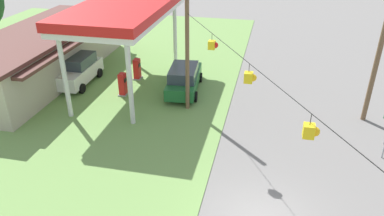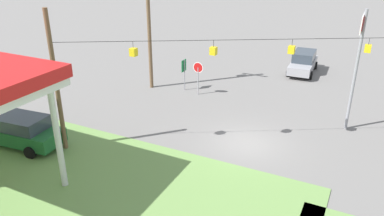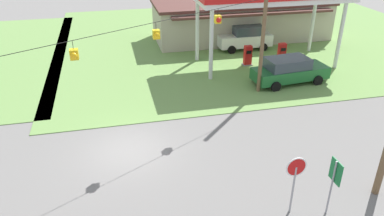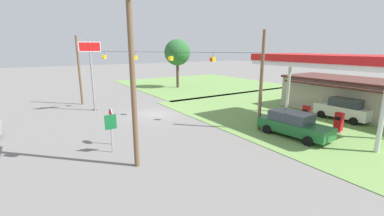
# 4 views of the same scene
# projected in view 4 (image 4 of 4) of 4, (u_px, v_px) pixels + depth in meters

# --- Properties ---
(ground_plane) EXTENTS (160.00, 160.00, 0.00)m
(ground_plane) POSITION_uv_depth(u_px,v_px,m) (154.00, 114.00, 24.87)
(ground_plane) COLOR slate
(grass_verge_opposite_corner) EXTENTS (24.00, 24.00, 0.04)m
(grass_verge_opposite_corner) POSITION_uv_depth(u_px,v_px,m) (199.00, 83.00, 46.37)
(grass_verge_opposite_corner) COLOR #6B934C
(grass_verge_opposite_corner) RESTS_ON ground
(gas_station_canopy) EXTENTS (11.04, 5.33, 5.81)m
(gas_station_canopy) POSITION_uv_depth(u_px,v_px,m) (328.00, 62.00, 19.60)
(gas_station_canopy) COLOR silver
(gas_station_canopy) RESTS_ON ground
(gas_station_store) EXTENTS (15.82, 6.31, 3.41)m
(gas_station_store) POSITION_uv_depth(u_px,v_px,m) (371.00, 99.00, 23.59)
(gas_station_store) COLOR #B2A893
(gas_station_store) RESTS_ON ground
(fuel_pump_near) EXTENTS (0.71, 0.56, 1.54)m
(fuel_pump_near) POSITION_uv_depth(u_px,v_px,m) (306.00, 115.00, 21.77)
(fuel_pump_near) COLOR gray
(fuel_pump_near) RESTS_ON ground
(fuel_pump_far) EXTENTS (0.71, 0.56, 1.54)m
(fuel_pump_far) POSITION_uv_depth(u_px,v_px,m) (339.00, 123.00, 19.50)
(fuel_pump_far) COLOR gray
(fuel_pump_far) RESTS_ON ground
(car_at_pumps_front) EXTENTS (5.28, 2.47, 1.81)m
(car_at_pumps_front) POSITION_uv_depth(u_px,v_px,m) (293.00, 124.00, 18.49)
(car_at_pumps_front) COLOR #1E602D
(car_at_pumps_front) RESTS_ON ground
(car_at_pumps_rear) EXTENTS (4.53, 2.16, 2.01)m
(car_at_pumps_rear) POSITION_uv_depth(u_px,v_px,m) (344.00, 109.00, 22.74)
(car_at_pumps_rear) COLOR white
(car_at_pumps_rear) RESTS_ON ground
(stop_sign_roadside) EXTENTS (0.80, 0.08, 2.50)m
(stop_sign_roadside) POSITION_uv_depth(u_px,v_px,m) (111.00, 118.00, 16.77)
(stop_sign_roadside) COLOR #99999E
(stop_sign_roadside) RESTS_ON ground
(stop_sign_overhead) EXTENTS (0.22, 2.07, 7.18)m
(stop_sign_overhead) POSITION_uv_depth(u_px,v_px,m) (91.00, 61.00, 25.29)
(stop_sign_overhead) COLOR gray
(stop_sign_overhead) RESTS_ON ground
(route_sign) EXTENTS (0.10, 0.70, 2.40)m
(route_sign) POSITION_uv_depth(u_px,v_px,m) (111.00, 126.00, 15.47)
(route_sign) COLOR gray
(route_sign) RESTS_ON ground
(utility_pole_main) EXTENTS (2.20, 0.44, 10.85)m
(utility_pole_main) POSITION_uv_depth(u_px,v_px,m) (132.00, 53.00, 12.65)
(utility_pole_main) COLOR brown
(utility_pole_main) RESTS_ON ground
(signal_span_gantry) EXTENTS (17.73, 10.24, 7.61)m
(signal_span_gantry) POSITION_uv_depth(u_px,v_px,m) (153.00, 71.00, 23.90)
(signal_span_gantry) COLOR brown
(signal_span_gantry) RESTS_ON ground
(tree_west_verge) EXTENTS (4.09, 4.09, 7.64)m
(tree_west_verge) POSITION_uv_depth(u_px,v_px,m) (177.00, 53.00, 40.37)
(tree_west_verge) COLOR #4C3828
(tree_west_verge) RESTS_ON ground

